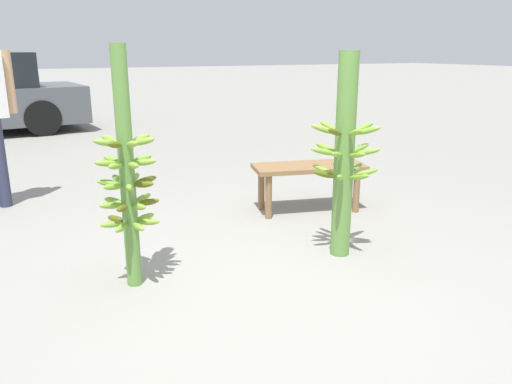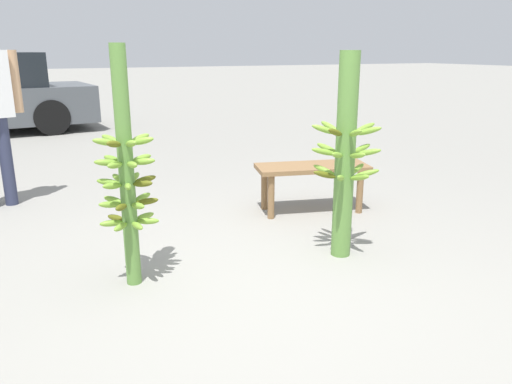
# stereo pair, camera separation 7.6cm
# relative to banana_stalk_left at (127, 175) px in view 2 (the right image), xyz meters

# --- Properties ---
(ground_plane) EXTENTS (80.00, 80.00, 0.00)m
(ground_plane) POSITION_rel_banana_stalk_left_xyz_m (0.69, -0.48, -0.71)
(ground_plane) COLOR gray
(banana_stalk_left) EXTENTS (0.37, 0.37, 1.48)m
(banana_stalk_left) POSITION_rel_banana_stalk_left_xyz_m (0.00, 0.00, 0.00)
(banana_stalk_left) COLOR #5B8C3D
(banana_stalk_left) RESTS_ON ground_plane
(banana_stalk_center) EXTENTS (0.49, 0.49, 1.44)m
(banana_stalk_center) POSITION_rel_banana_stalk_left_xyz_m (1.46, -0.19, 0.01)
(banana_stalk_center) COLOR #5B8C3D
(banana_stalk_center) RESTS_ON ground_plane
(market_bench) EXTENTS (1.07, 0.63, 0.43)m
(market_bench) POSITION_rel_banana_stalk_left_xyz_m (1.80, 0.78, -0.36)
(market_bench) COLOR olive
(market_bench) RESTS_ON ground_plane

